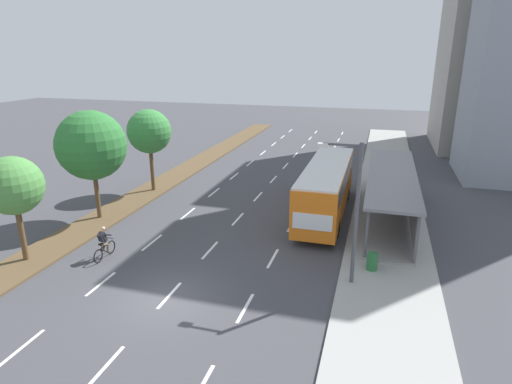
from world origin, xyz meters
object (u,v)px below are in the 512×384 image
Objects in this scene: median_tree_second at (91,145)px; streetlight at (353,205)px; bus_shelter at (395,191)px; cyclist at (104,244)px; trash_bin at (372,261)px; median_tree_third at (149,132)px; bus at (326,184)px; median_tree_nearest at (13,186)px.

median_tree_second is 16.42m from streetlight.
bus_shelter is 7.62× the size of cyclist.
streetlight is 7.65× the size of trash_bin.
median_tree_third is (-17.61, 0.91, 2.74)m from bus_shelter.
bus is 2.11× the size of median_tree_nearest.
streetlight reaches higher than bus_shelter.
median_tree_third is at bearing 152.81° from trash_bin.
cyclist is 0.28× the size of streetlight.
bus is at bearing 104.06° from streetlight.
trash_bin is at bearing 9.84° from cyclist.
bus_shelter is at bearing 5.08° from bus.
median_tree_second is (-3.65, 4.68, 4.00)m from cyclist.
median_tree_second is 7.99× the size of trash_bin.
streetlight is 3.77m from trash_bin.
bus is at bearing -174.92° from bus_shelter.
trash_bin is at bearing 12.47° from median_tree_nearest.
bus is 17.70m from median_tree_nearest.
median_tree_nearest is (-18.05, -11.33, 2.16)m from bus_shelter.
median_tree_nearest is (-13.77, -10.95, 1.96)m from bus.
median_tree_nearest is at bearing -89.97° from median_tree_second.
median_tree_third is (-13.33, 1.30, 2.54)m from bus.
bus_shelter is 4.30m from bus.
bus_shelter reaches higher than cyclist.
bus_shelter is 7.76m from trash_bin.
streetlight is at bearing 3.94° from cyclist.
cyclist is at bearing -170.16° from trash_bin.
bus is at bearing 38.49° from median_tree_nearest.
trash_bin is at bearing -98.12° from bus_shelter.
bus is at bearing 19.32° from median_tree_second.
median_tree_second reaches higher than streetlight.
bus_shelter reaches higher than trash_bin.
median_tree_second reaches higher than trash_bin.
trash_bin is (-1.08, -7.58, -1.29)m from bus_shelter.
bus is 1.84× the size of median_tree_third.
cyclist is at bearing -73.49° from median_tree_third.
median_tree_nearest is 6.30× the size of trash_bin.
bus_shelter is 2.26× the size of median_tree_third.
bus_shelter is at bearing 81.88° from trash_bin.
bus_shelter is 2.04× the size of median_tree_second.
median_tree_second reaches higher than median_tree_nearest.
streetlight is at bearing -103.15° from bus_shelter.
streetlight is at bearing 8.17° from median_tree_nearest.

